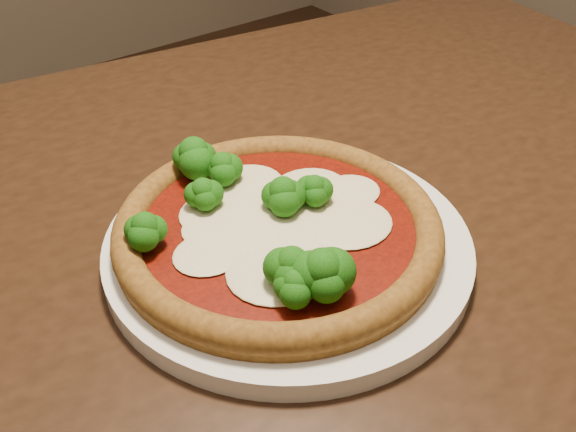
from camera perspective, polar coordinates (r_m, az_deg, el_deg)
dining_table at (r=0.67m, az=0.59°, el=-5.59°), size 1.31×0.99×0.75m
plate at (r=0.55m, az=0.00°, el=-2.57°), size 0.31×0.31×0.02m
pizza at (r=0.53m, az=-1.25°, el=-0.81°), size 0.28×0.28×0.06m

